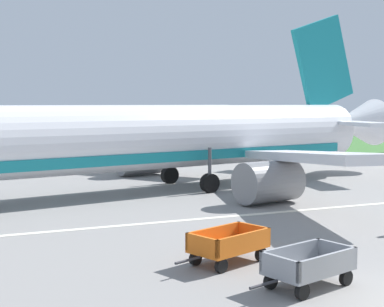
# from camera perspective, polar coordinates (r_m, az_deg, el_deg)

# --- Properties ---
(grass_strip) EXTENTS (220.00, 28.00, 0.06)m
(grass_strip) POSITION_cam_1_polar(r_m,az_deg,el_deg) (61.11, -12.08, 0.21)
(grass_strip) COLOR #3D7033
(grass_strip) RESTS_ON ground
(apron_stripe) EXTENTS (120.00, 0.36, 0.01)m
(apron_stripe) POSITION_cam_1_polar(r_m,az_deg,el_deg) (25.79, 3.39, -6.35)
(apron_stripe) COLOR silver
(apron_stripe) RESTS_ON ground
(airplane) EXTENTS (37.50, 30.29, 11.34)m
(airplane) POSITION_cam_1_polar(r_m,az_deg,el_deg) (33.28, -2.46, 1.54)
(airplane) COLOR silver
(airplane) RESTS_ON ground
(baggage_cart_third_in_row) EXTENTS (3.61, 2.05, 1.07)m
(baggage_cart_third_in_row) POSITION_cam_1_polar(r_m,az_deg,el_deg) (16.41, 11.61, -10.99)
(baggage_cart_third_in_row) COLOR gray
(baggage_cart_third_in_row) RESTS_ON ground
(baggage_cart_fourth_in_row) EXTENTS (3.58, 2.20, 1.07)m
(baggage_cart_fourth_in_row) POSITION_cam_1_polar(r_m,az_deg,el_deg) (18.42, 3.67, -9.11)
(baggage_cart_fourth_in_row) COLOR orange
(baggage_cart_fourth_in_row) RESTS_ON ground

